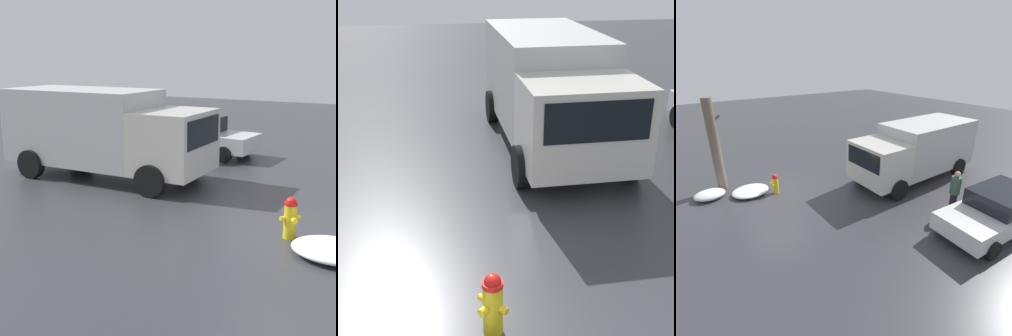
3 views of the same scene
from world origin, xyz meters
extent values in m
plane|color=#38383D|center=(0.00, 0.00, 0.00)|extent=(60.00, 60.00, 0.00)
cylinder|color=yellow|center=(0.00, 0.00, 0.37)|extent=(0.26, 0.26, 0.73)
cylinder|color=red|center=(0.00, 0.00, 0.76)|extent=(0.27, 0.27, 0.06)
sphere|color=red|center=(0.00, 0.00, 0.80)|extent=(0.22, 0.22, 0.22)
cylinder|color=yellow|center=(-0.12, 0.13, 0.45)|extent=(0.15, 0.15, 0.11)
cylinder|color=yellow|center=(-0.13, -0.12, 0.45)|extent=(0.13, 0.13, 0.09)
cylinder|color=yellow|center=(0.13, 0.12, 0.45)|extent=(0.13, 0.13, 0.09)
cube|color=beige|center=(4.02, -2.37, 1.35)|extent=(1.86, 2.46, 1.79)
cube|color=black|center=(3.09, -2.38, 1.70)|extent=(0.05, 2.05, 0.79)
cube|color=#BCBCBC|center=(7.28, -2.34, 1.60)|extent=(4.70, 2.49, 2.30)
cylinder|color=black|center=(4.12, -3.59, 0.45)|extent=(0.90, 0.29, 0.90)
cylinder|color=black|center=(4.10, -1.15, 0.45)|extent=(0.90, 0.29, 0.90)
cylinder|color=black|center=(8.46, -3.55, 0.45)|extent=(0.90, 0.29, 0.90)
cylinder|color=black|center=(8.44, -1.11, 0.45)|extent=(0.90, 0.29, 0.90)
cylinder|color=#23232D|center=(5.13, -5.51, 0.41)|extent=(0.26, 0.26, 0.83)
cylinder|color=#3F5947|center=(5.13, -5.51, 1.17)|extent=(0.38, 0.38, 0.69)
sphere|color=tan|center=(5.13, -5.51, 1.63)|extent=(0.22, 0.22, 0.22)
cube|color=silver|center=(5.42, -7.00, 0.60)|extent=(4.69, 2.12, 0.60)
cube|color=black|center=(5.65, -7.01, 1.19)|extent=(2.30, 1.74, 0.58)
cylinder|color=black|center=(3.81, -7.80, 0.30)|extent=(0.61, 0.24, 0.60)
cylinder|color=black|center=(3.93, -5.99, 0.30)|extent=(0.61, 0.24, 0.60)
cylinder|color=black|center=(6.91, -8.01, 0.30)|extent=(0.61, 0.24, 0.60)
cylinder|color=black|center=(7.04, -6.20, 0.30)|extent=(0.61, 0.24, 0.60)
ellipsoid|color=white|center=(-0.98, 0.54, 0.14)|extent=(1.58, 1.34, 0.28)
camera|label=1|loc=(-2.22, 9.34, 3.75)|focal=50.00mm
camera|label=2|loc=(-4.64, 0.57, 4.49)|focal=50.00mm
camera|label=3|loc=(-3.48, -10.41, 5.67)|focal=28.00mm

